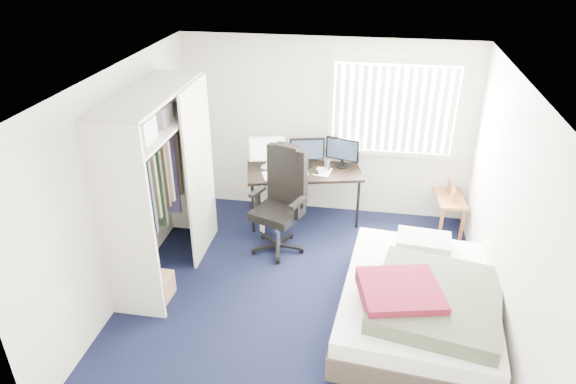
% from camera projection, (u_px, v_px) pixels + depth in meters
% --- Properties ---
extents(ground, '(4.20, 4.20, 0.00)m').
position_uv_depth(ground, '(303.00, 296.00, 5.85)').
color(ground, black).
rests_on(ground, ground).
extents(room_shell, '(4.20, 4.20, 4.20)m').
position_uv_depth(room_shell, '(305.00, 177.00, 5.15)').
color(room_shell, silver).
rests_on(room_shell, ground).
extents(window_assembly, '(1.72, 0.09, 1.32)m').
position_uv_depth(window_assembly, '(394.00, 109.00, 6.76)').
color(window_assembly, white).
rests_on(window_assembly, ground).
extents(closet, '(0.64, 1.84, 2.22)m').
position_uv_depth(closet, '(159.00, 168.00, 5.71)').
color(closet, beige).
rests_on(closet, ground).
extents(desk, '(1.68, 1.07, 1.23)m').
position_uv_depth(desk, '(304.00, 168.00, 7.05)').
color(desk, black).
rests_on(desk, ground).
extents(office_chair, '(0.83, 0.83, 1.37)m').
position_uv_depth(office_chair, '(281.00, 211.00, 6.52)').
color(office_chair, black).
rests_on(office_chair, ground).
extents(footstool, '(0.36, 0.33, 0.23)m').
position_uv_depth(footstool, '(270.00, 221.00, 6.97)').
color(footstool, white).
rests_on(footstool, ground).
extents(nightstand, '(0.42, 0.74, 0.67)m').
position_uv_depth(nightstand, '(449.00, 200.00, 7.00)').
color(nightstand, brown).
rests_on(nightstand, ground).
extents(bed, '(1.75, 2.22, 0.69)m').
position_uv_depth(bed, '(420.00, 302.00, 5.31)').
color(bed, '#3F342D').
rests_on(bed, ground).
extents(pine_box, '(0.39, 0.30, 0.28)m').
position_uv_depth(pine_box, '(155.00, 285.00, 5.79)').
color(pine_box, tan).
rests_on(pine_box, ground).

